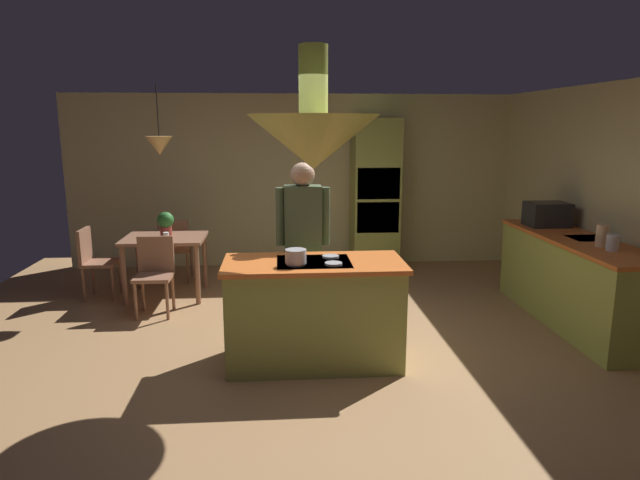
# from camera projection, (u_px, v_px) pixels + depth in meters

# --- Properties ---
(ground) EXTENTS (8.16, 8.16, 0.00)m
(ground) POSITION_uv_depth(u_px,v_px,m) (313.00, 353.00, 5.17)
(ground) COLOR #AD7F51
(wall_back) EXTENTS (6.80, 0.10, 2.55)m
(wall_back) POSITION_uv_depth(u_px,v_px,m) (298.00, 181.00, 8.28)
(wall_back) COLOR beige
(wall_back) RESTS_ON ground
(wall_right) EXTENTS (0.10, 7.20, 2.55)m
(wall_right) POSITION_uv_depth(u_px,v_px,m) (631.00, 209.00, 5.54)
(wall_right) COLOR beige
(wall_right) RESTS_ON ground
(kitchen_island) EXTENTS (1.58, 0.76, 0.96)m
(kitchen_island) POSITION_uv_depth(u_px,v_px,m) (314.00, 312.00, 4.88)
(kitchen_island) COLOR #A0A84C
(kitchen_island) RESTS_ON ground
(counter_run_right) EXTENTS (0.73, 2.41, 0.94)m
(counter_run_right) POSITION_uv_depth(u_px,v_px,m) (575.00, 280.00, 5.87)
(counter_run_right) COLOR #A0A84C
(counter_run_right) RESTS_ON ground
(oven_tower) EXTENTS (0.66, 0.62, 2.20)m
(oven_tower) POSITION_uv_depth(u_px,v_px,m) (375.00, 195.00, 8.00)
(oven_tower) COLOR #A0A84C
(oven_tower) RESTS_ON ground
(dining_table) EXTENTS (0.97, 0.82, 0.76)m
(dining_table) POSITION_uv_depth(u_px,v_px,m) (165.00, 245.00, 6.77)
(dining_table) COLOR #916147
(dining_table) RESTS_ON ground
(person_at_island) EXTENTS (0.53, 0.23, 1.75)m
(person_at_island) POSITION_uv_depth(u_px,v_px,m) (303.00, 238.00, 5.40)
(person_at_island) COLOR tan
(person_at_island) RESTS_ON ground
(range_hood) EXTENTS (1.10, 1.10, 1.00)m
(range_hood) POSITION_uv_depth(u_px,v_px,m) (313.00, 139.00, 4.57)
(range_hood) COLOR #A0A84C
(pendant_light_over_table) EXTENTS (0.32, 0.32, 0.82)m
(pendant_light_over_table) POSITION_uv_depth(u_px,v_px,m) (159.00, 146.00, 6.52)
(pendant_light_over_table) COLOR #E0B266
(chair_facing_island) EXTENTS (0.40, 0.40, 0.87)m
(chair_facing_island) POSITION_uv_depth(u_px,v_px,m) (155.00, 270.00, 6.18)
(chair_facing_island) COLOR #916147
(chair_facing_island) RESTS_ON ground
(chair_by_back_wall) EXTENTS (0.40, 0.40, 0.87)m
(chair_by_back_wall) POSITION_uv_depth(u_px,v_px,m) (175.00, 246.00, 7.41)
(chair_by_back_wall) COLOR #916147
(chair_by_back_wall) RESTS_ON ground
(chair_at_corner) EXTENTS (0.40, 0.40, 0.87)m
(chair_at_corner) POSITION_uv_depth(u_px,v_px,m) (94.00, 258.00, 6.73)
(chair_at_corner) COLOR #916147
(chair_at_corner) RESTS_ON ground
(potted_plant_on_table) EXTENTS (0.20, 0.20, 0.30)m
(potted_plant_on_table) POSITION_uv_depth(u_px,v_px,m) (166.00, 223.00, 6.73)
(potted_plant_on_table) COLOR #99382D
(potted_plant_on_table) RESTS_ON dining_table
(cup_on_table) EXTENTS (0.07, 0.07, 0.09)m
(cup_on_table) POSITION_uv_depth(u_px,v_px,m) (166.00, 236.00, 6.54)
(cup_on_table) COLOR white
(cup_on_table) RESTS_ON dining_table
(canister_flour) EXTENTS (0.12, 0.12, 0.15)m
(canister_flour) POSITION_uv_depth(u_px,v_px,m) (613.00, 243.00, 5.18)
(canister_flour) COLOR silver
(canister_flour) RESTS_ON counter_run_right
(canister_sugar) EXTENTS (0.11, 0.11, 0.22)m
(canister_sugar) POSITION_uv_depth(u_px,v_px,m) (602.00, 236.00, 5.35)
(canister_sugar) COLOR #E0B78C
(canister_sugar) RESTS_ON counter_run_right
(microwave_on_counter) EXTENTS (0.46, 0.36, 0.28)m
(microwave_on_counter) POSITION_uv_depth(u_px,v_px,m) (547.00, 214.00, 6.44)
(microwave_on_counter) COLOR #232326
(microwave_on_counter) RESTS_ON counter_run_right
(cooking_pot_on_cooktop) EXTENTS (0.18, 0.18, 0.12)m
(cooking_pot_on_cooktop) POSITION_uv_depth(u_px,v_px,m) (296.00, 256.00, 4.63)
(cooking_pot_on_cooktop) COLOR #B2B2B7
(cooking_pot_on_cooktop) RESTS_ON kitchen_island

